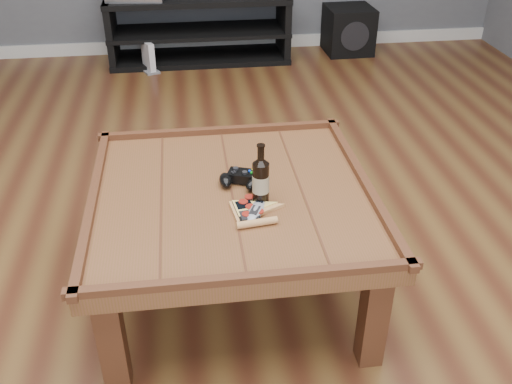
{
  "coord_description": "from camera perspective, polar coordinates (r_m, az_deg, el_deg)",
  "views": [
    {
      "loc": [
        -0.14,
        -1.72,
        1.53
      ],
      "look_at": [
        0.07,
        -0.12,
        0.52
      ],
      "focal_mm": 40.0,
      "sensor_mm": 36.0,
      "label": 1
    }
  ],
  "objects": [
    {
      "name": "ground",
      "position": [
        2.31,
        -2.17,
        -9.54
      ],
      "size": [
        6.0,
        6.0,
        0.0
      ],
      "primitive_type": "plane",
      "color": "#492415",
      "rests_on": "ground"
    },
    {
      "name": "baseboard",
      "position": [
        4.94,
        -5.72,
        14.46
      ],
      "size": [
        5.0,
        0.02,
        0.1
      ],
      "primitive_type": "cube",
      "color": "silver",
      "rests_on": "ground"
    },
    {
      "name": "coffee_table",
      "position": [
        2.07,
        -2.39,
        -1.41
      ],
      "size": [
        1.03,
        1.03,
        0.48
      ],
      "color": "brown",
      "rests_on": "ground"
    },
    {
      "name": "media_console",
      "position": [
        4.65,
        -5.71,
        15.87
      ],
      "size": [
        1.4,
        0.45,
        0.5
      ],
      "color": "black",
      "rests_on": "ground"
    },
    {
      "name": "beer_bottle",
      "position": [
        1.94,
        0.48,
        1.23
      ],
      "size": [
        0.06,
        0.06,
        0.22
      ],
      "color": "black",
      "rests_on": "coffee_table"
    },
    {
      "name": "game_controller",
      "position": [
        2.07,
        -1.52,
        1.29
      ],
      "size": [
        0.17,
        0.15,
        0.05
      ],
      "rotation": [
        0.0,
        0.0,
        -0.35
      ],
      "color": "black",
      "rests_on": "coffee_table"
    },
    {
      "name": "pizza_slice",
      "position": [
        1.92,
        -0.5,
        -1.9
      ],
      "size": [
        0.18,
        0.26,
        0.03
      ],
      "rotation": [
        0.0,
        0.0,
        0.13
      ],
      "color": "tan",
      "rests_on": "coffee_table"
    },
    {
      "name": "smartphone",
      "position": [
        1.92,
        -0.97,
        -1.96
      ],
      "size": [
        0.09,
        0.14,
        0.02
      ],
      "rotation": [
        0.0,
        0.0,
        0.14
      ],
      "color": "black",
      "rests_on": "coffee_table"
    },
    {
      "name": "remote_control",
      "position": [
        1.92,
        0.01,
        -1.83
      ],
      "size": [
        0.11,
        0.17,
        0.02
      ],
      "rotation": [
        0.0,
        0.0,
        -0.43
      ],
      "color": "#989CA5",
      "rests_on": "coffee_table"
    },
    {
      "name": "subwoofer",
      "position": [
        4.91,
        9.22,
        15.72
      ],
      "size": [
        0.37,
        0.38,
        0.37
      ],
      "rotation": [
        0.0,
        0.0,
        0.02
      ],
      "color": "black",
      "rests_on": "ground"
    },
    {
      "name": "game_console",
      "position": [
        4.5,
        -10.7,
        13.02
      ],
      "size": [
        0.16,
        0.21,
        0.23
      ],
      "rotation": [
        0.0,
        0.0,
        0.41
      ],
      "color": "gray",
      "rests_on": "ground"
    }
  ]
}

